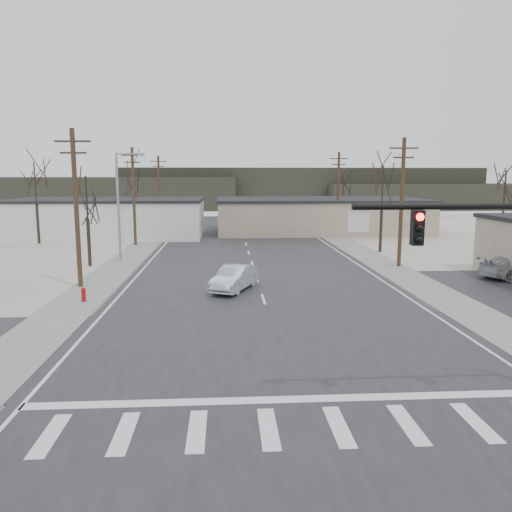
{
  "coord_description": "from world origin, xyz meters",
  "views": [
    {
      "loc": [
        -2.15,
        -20.02,
        7.03
      ],
      "look_at": [
        -0.44,
        7.82,
        2.6
      ],
      "focal_mm": 35.0,
      "sensor_mm": 36.0,
      "label": 1
    }
  ],
  "objects": [
    {
      "name": "tree_right_far",
      "position": [
        15.0,
        52.0,
        5.58
      ],
      "size": [
        3.52,
        3.52,
        7.84
      ],
      "color": "#2E231C",
      "rests_on": "ground"
    },
    {
      "name": "tree_right_mid",
      "position": [
        12.5,
        26.0,
        5.93
      ],
      "size": [
        3.74,
        3.74,
        8.33
      ],
      "color": "#2E231C",
      "rests_on": "ground"
    },
    {
      "name": "sidewalk_left",
      "position": [
        -10.6,
        20.0,
        0.03
      ],
      "size": [
        3.0,
        90.0,
        0.06
      ],
      "primitive_type": "cube",
      "color": "gray",
      "rests_on": "ground"
    },
    {
      "name": "car_far_b",
      "position": [
        -7.38,
        52.01,
        0.83
      ],
      "size": [
        2.7,
        4.86,
        1.56
      ],
      "primitive_type": "imported",
      "rotation": [
        0.0,
        0.0,
        -0.2
      ],
      "color": "black",
      "rests_on": "main_road"
    },
    {
      "name": "tree_left_far",
      "position": [
        -14.0,
        46.0,
        6.28
      ],
      "size": [
        3.96,
        3.96,
        8.82
      ],
      "color": "#2E231C",
      "rests_on": "ground"
    },
    {
      "name": "tree_left_mid",
      "position": [
        -22.0,
        34.0,
        6.28
      ],
      "size": [
        3.96,
        3.96,
        8.82
      ],
      "color": "#2E231C",
      "rests_on": "ground"
    },
    {
      "name": "main_road",
      "position": [
        0.0,
        15.0,
        0.02
      ],
      "size": [
        18.0,
        110.0,
        0.05
      ],
      "primitive_type": "cube",
      "color": "#242427",
      "rests_on": "ground"
    },
    {
      "name": "hill_right",
      "position": [
        50.0,
        90.0,
        2.75
      ],
      "size": [
        60.0,
        18.0,
        5.5
      ],
      "primitive_type": "cube",
      "color": "#333026",
      "rests_on": "ground"
    },
    {
      "name": "fire_hydrant",
      "position": [
        -10.2,
        8.0,
        0.45
      ],
      "size": [
        0.24,
        0.24,
        0.87
      ],
      "color": "#A50C0C",
      "rests_on": "ground"
    },
    {
      "name": "cross_road",
      "position": [
        0.0,
        0.0,
        0.02
      ],
      "size": [
        90.0,
        10.0,
        0.04
      ],
      "primitive_type": "cube",
      "color": "#242427",
      "rests_on": "ground"
    },
    {
      "name": "upole_left_b",
      "position": [
        -11.5,
        12.0,
        5.22
      ],
      "size": [
        2.2,
        0.3,
        10.0
      ],
      "color": "#453420",
      "rests_on": "ground"
    },
    {
      "name": "building_left_far",
      "position": [
        -16.0,
        40.0,
        2.26
      ],
      "size": [
        22.3,
        12.3,
        4.5
      ],
      "color": "silver",
      "rests_on": "ground"
    },
    {
      "name": "tree_lot",
      "position": [
        22.0,
        22.0,
        5.58
      ],
      "size": [
        3.52,
        3.52,
        7.84
      ],
      "color": "#2E231C",
      "rests_on": "ground"
    },
    {
      "name": "building_right_far",
      "position": [
        10.0,
        44.0,
        2.15
      ],
      "size": [
        26.3,
        14.3,
        4.3
      ],
      "color": "tan",
      "rests_on": "ground"
    },
    {
      "name": "tree_left_near",
      "position": [
        -13.0,
        20.0,
        5.23
      ],
      "size": [
        3.3,
        3.3,
        7.35
      ],
      "color": "#2E231C",
      "rests_on": "ground"
    },
    {
      "name": "hill_left",
      "position": [
        -35.0,
        92.0,
        3.5
      ],
      "size": [
        70.0,
        18.0,
        7.0
      ],
      "primitive_type": "cube",
      "color": "#333026",
      "rests_on": "ground"
    },
    {
      "name": "streetlight_main",
      "position": [
        -10.8,
        22.0,
        5.09
      ],
      "size": [
        2.4,
        0.25,
        9.0
      ],
      "color": "gray",
      "rests_on": "ground"
    },
    {
      "name": "hill_center",
      "position": [
        15.0,
        96.0,
        4.5
      ],
      "size": [
        80.0,
        18.0,
        9.0
      ],
      "primitive_type": "cube",
      "color": "#333026",
      "rests_on": "ground"
    },
    {
      "name": "sedan_crossing",
      "position": [
        -1.64,
        10.46,
        0.8
      ],
      "size": [
        3.27,
        4.87,
        1.52
      ],
      "primitive_type": "imported",
      "rotation": [
        0.0,
        0.0,
        -0.4
      ],
      "color": "#9EA5A9",
      "rests_on": "main_road"
    },
    {
      "name": "ground",
      "position": [
        0.0,
        0.0,
        0.0
      ],
      "size": [
        140.0,
        140.0,
        0.0
      ],
      "primitive_type": "plane",
      "color": "white",
      "rests_on": "ground"
    },
    {
      "name": "upole_left_c",
      "position": [
        -11.5,
        32.0,
        5.22
      ],
      "size": [
        2.2,
        0.3,
        10.0
      ],
      "color": "#453420",
      "rests_on": "ground"
    },
    {
      "name": "upole_right_b",
      "position": [
        11.5,
        40.0,
        5.22
      ],
      "size": [
        2.2,
        0.3,
        10.0
      ],
      "color": "#453420",
      "rests_on": "ground"
    },
    {
      "name": "upole_right_a",
      "position": [
        11.5,
        18.0,
        5.22
      ],
      "size": [
        2.2,
        0.3,
        10.0
      ],
      "color": "#453420",
      "rests_on": "ground"
    },
    {
      "name": "upole_left_d",
      "position": [
        -11.5,
        52.0,
        5.22
      ],
      "size": [
        2.2,
        0.3,
        10.0
      ],
      "color": "#453420",
      "rests_on": "ground"
    },
    {
      "name": "car_far_a",
      "position": [
        6.0,
        41.8,
        0.79
      ],
      "size": [
        3.14,
        5.47,
        1.49
      ],
      "primitive_type": "imported",
      "rotation": [
        0.0,
        0.0,
        3.36
      ],
      "color": "black",
      "rests_on": "main_road"
    },
    {
      "name": "sidewalk_right",
      "position": [
        10.6,
        20.0,
        0.03
      ],
      "size": [
        3.0,
        90.0,
        0.06
      ],
      "primitive_type": "cube",
      "color": "gray",
      "rests_on": "ground"
    }
  ]
}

